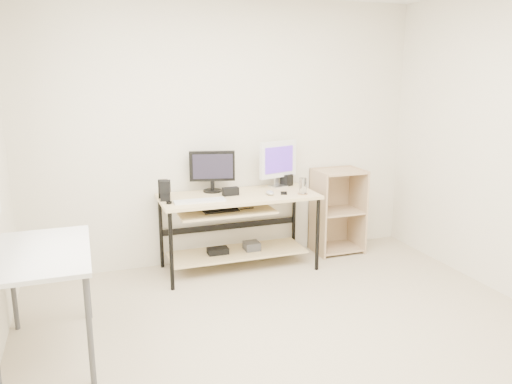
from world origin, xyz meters
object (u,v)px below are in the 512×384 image
Objects in this scene: black_monitor at (212,169)px; shelf_unit at (336,210)px; side_table at (43,262)px; audio_controller at (163,189)px; desk at (236,216)px; white_imac at (278,161)px.

shelf_unit is at bearing 11.98° from black_monitor.
side_table is 1.97m from black_monitor.
black_monitor reaches higher than audio_controller.
desk is 1.67× the size of shelf_unit.
white_imac is at bearing 13.16° from black_monitor.
audio_controller is (-0.50, -0.09, -0.14)m from black_monitor.
desk is at bearing -35.32° from black_monitor.
black_monitor is at bearing 40.42° from side_table.
audio_controller reaches higher than shelf_unit.
desk is 0.74m from audio_controller.
white_imac is (0.51, 0.19, 0.48)m from desk.
side_table is 2.28× the size of black_monitor.
shelf_unit is at bearing 23.33° from side_table.
side_table is at bearing -166.44° from white_imac.
white_imac is at bearing 20.71° from desk.
shelf_unit is at bearing 13.81° from audio_controller.
white_imac is at bearing 30.05° from side_table.
shelf_unit is (2.83, 1.22, -0.22)m from side_table.
white_imac reaches higher than side_table.
white_imac reaches higher than desk.
white_imac reaches higher than shelf_unit.
white_imac reaches higher than audio_controller.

